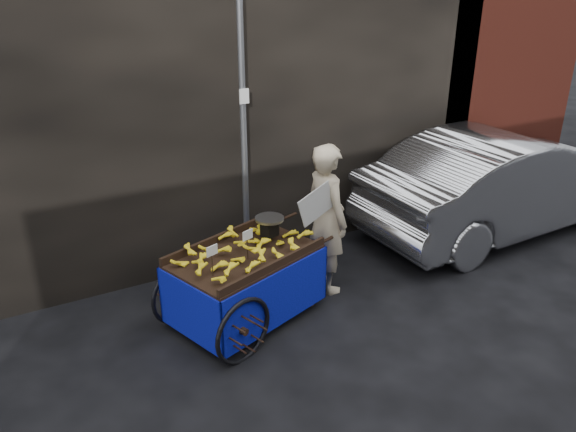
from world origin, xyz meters
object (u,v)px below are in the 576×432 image
banana_cart (242,263)px  plastic_bag (311,290)px  parked_car (504,182)px  vendor (327,219)px

banana_cart → plastic_bag: (0.92, -0.03, -0.62)m
banana_cart → parked_car: 4.64m
plastic_bag → parked_car: size_ratio=0.06×
parked_car → plastic_bag: bearing=95.0°
vendor → plastic_bag: (-0.33, -0.21, -0.83)m
plastic_bag → parked_car: 3.79m
vendor → plastic_bag: bearing=121.1°
banana_cart → parked_car: (4.63, 0.37, 0.03)m
banana_cart → vendor: vendor is taller
vendor → parked_car: 3.39m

